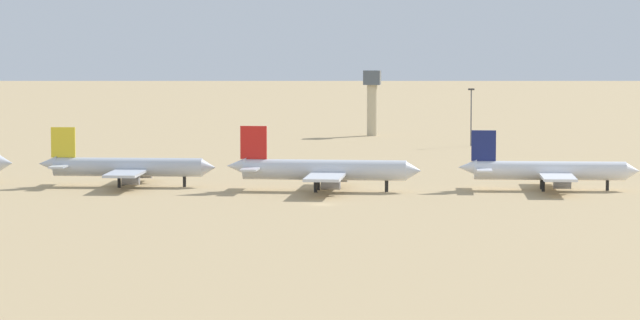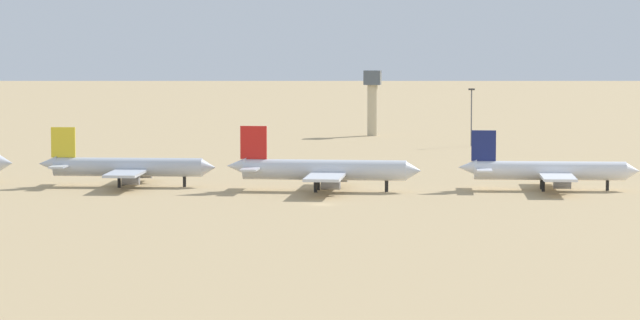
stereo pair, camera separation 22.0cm
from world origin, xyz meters
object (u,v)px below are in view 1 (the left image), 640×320
object	(u,v)px
parked_jet_yellow_2	(126,167)
parked_jet_red_3	(323,170)
parked_jet_navy_4	(548,171)
light_pole_west	(471,113)
control_tower	(372,96)

from	to	relation	value
parked_jet_yellow_2	parked_jet_red_3	bearing A→B (deg)	-9.26
parked_jet_navy_4	light_pole_west	xyz separation A→B (m)	(-19.31, 120.75, 5.37)
control_tower	light_pole_west	world-z (taller)	control_tower
parked_jet_navy_4	control_tower	world-z (taller)	control_tower
parked_jet_yellow_2	parked_jet_navy_4	size ratio (longest dim) A/B	1.01
parked_jet_yellow_2	parked_jet_red_3	size ratio (longest dim) A/B	0.94
parked_jet_navy_4	control_tower	bearing A→B (deg)	104.27
parked_jet_yellow_2	light_pole_west	world-z (taller)	light_pole_west
parked_jet_navy_4	light_pole_west	distance (m)	122.40
parked_jet_red_3	control_tower	xyz separation A→B (m)	(-5.28, 168.01, 7.92)
parked_jet_yellow_2	light_pole_west	size ratio (longest dim) A/B	2.31
parked_jet_red_3	parked_jet_navy_4	bearing A→B (deg)	8.50
parked_jet_navy_4	control_tower	size ratio (longest dim) A/B	1.84
parked_jet_yellow_2	parked_jet_navy_4	xyz separation A→B (m)	(88.22, 3.30, -0.06)
parked_jet_red_3	light_pole_west	distance (m)	131.17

